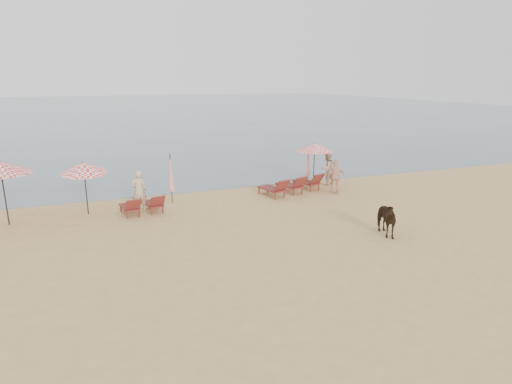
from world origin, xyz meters
TOP-DOWN VIEW (x-y plane):
  - ground at (0.00, 0.00)m, footprint 120.00×120.00m
  - sea at (0.00, 80.00)m, footprint 160.00×140.00m
  - lounger_cluster_left at (-4.65, 7.08)m, footprint 1.94×1.88m
  - lounger_cluster_right at (3.16, 7.95)m, footprint 3.54×2.64m
  - umbrella_open_left_a at (-10.05, 7.52)m, footprint 2.38×2.38m
  - umbrella_open_left_b at (-6.96, 7.86)m, footprint 1.94×1.97m
  - umbrella_open_right at (4.92, 8.91)m, footprint 2.02×2.02m
  - umbrella_closed_left at (-3.12, 8.40)m, footprint 0.30×0.30m
  - umbrella_closed_right at (4.86, 9.50)m, footprint 0.27×0.27m
  - cow at (3.80, 1.08)m, footprint 1.06×1.75m
  - beachgoer_left at (-4.72, 7.56)m, footprint 0.75×0.55m
  - beachgoer_right_a at (5.81, 8.99)m, footprint 1.09×0.95m
  - beachgoer_right_b at (5.24, 7.11)m, footprint 1.16×0.93m

SIDE VIEW (x-z plane):
  - ground at x=0.00m, z-range 0.00..0.00m
  - sea at x=0.00m, z-range -0.03..0.03m
  - lounger_cluster_left at x=-4.65m, z-range 0.12..0.73m
  - lounger_cluster_right at x=3.16m, z-range 0.13..0.83m
  - cow at x=3.80m, z-range 0.00..1.38m
  - beachgoer_right_b at x=5.24m, z-range 0.00..1.85m
  - beachgoer_right_a at x=5.81m, z-range 0.00..1.89m
  - beachgoer_left at x=-4.72m, z-range 0.00..1.91m
  - umbrella_closed_right at x=4.86m, z-range 0.25..2.44m
  - umbrella_closed_left at x=-3.12m, z-range 0.28..2.73m
  - umbrella_open_left_b at x=-6.96m, z-range 0.90..3.37m
  - umbrella_open_right at x=4.92m, z-range 0.99..3.46m
  - umbrella_open_left_a at x=-10.05m, z-range 1.08..3.78m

